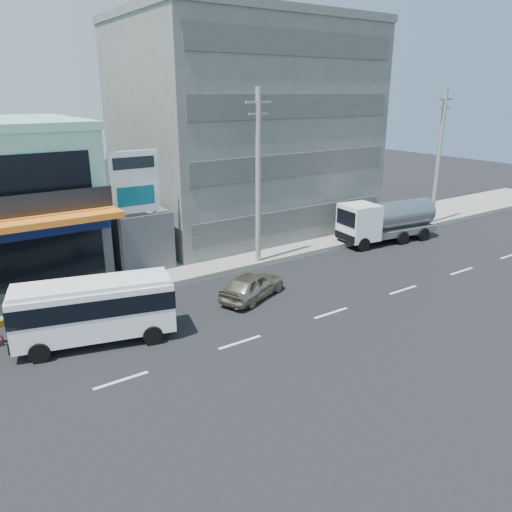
% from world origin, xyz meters
% --- Properties ---
extents(ground, '(120.00, 120.00, 0.00)m').
position_xyz_m(ground, '(0.00, 0.00, 0.00)').
color(ground, black).
rests_on(ground, ground).
extents(sidewalk, '(70.00, 5.00, 0.30)m').
position_xyz_m(sidewalk, '(5.00, 9.50, 0.15)').
color(sidewalk, gray).
rests_on(sidewalk, ground).
extents(concrete_building, '(16.00, 12.00, 14.00)m').
position_xyz_m(concrete_building, '(10.00, 15.00, 7.00)').
color(concrete_building, slate).
rests_on(concrete_building, ground).
extents(gap_structure, '(3.00, 6.00, 3.50)m').
position_xyz_m(gap_structure, '(0.00, 12.00, 1.75)').
color(gap_structure, '#49494E').
rests_on(gap_structure, ground).
extents(satellite_dish, '(1.50, 1.50, 0.15)m').
position_xyz_m(satellite_dish, '(0.00, 11.00, 3.58)').
color(satellite_dish, slate).
rests_on(satellite_dish, gap_structure).
extents(billboard, '(2.60, 0.18, 6.90)m').
position_xyz_m(billboard, '(-0.50, 9.20, 4.93)').
color(billboard, gray).
rests_on(billboard, ground).
extents(utility_pole_near, '(1.60, 0.30, 10.00)m').
position_xyz_m(utility_pole_near, '(6.00, 7.40, 5.15)').
color(utility_pole_near, '#999993').
rests_on(utility_pole_near, ground).
extents(utility_pole_far, '(1.60, 0.30, 10.00)m').
position_xyz_m(utility_pole_far, '(22.00, 7.40, 5.15)').
color(utility_pole_far, '#999993').
rests_on(utility_pole_far, ground).
extents(minibus, '(6.53, 3.51, 2.61)m').
position_xyz_m(minibus, '(-4.78, 3.34, 1.56)').
color(minibus, white).
rests_on(minibus, ground).
extents(sedan, '(4.28, 2.97, 1.35)m').
position_xyz_m(sedan, '(3.00, 3.55, 0.68)').
color(sedan, tan).
rests_on(sedan, ground).
extents(tanker_truck, '(7.32, 3.02, 2.81)m').
position_xyz_m(tanker_truck, '(15.74, 6.54, 1.51)').
color(tanker_truck, white).
rests_on(tanker_truck, ground).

